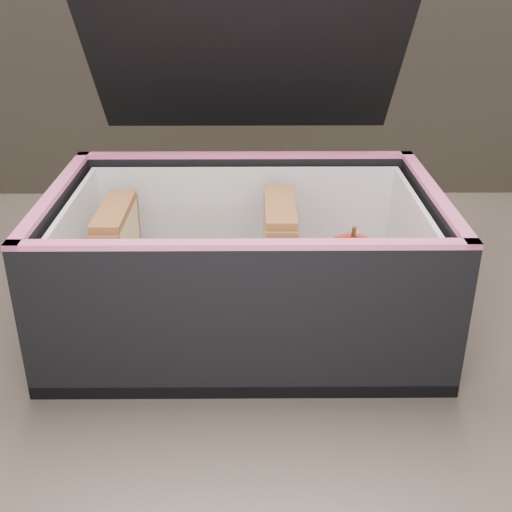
{
  "coord_description": "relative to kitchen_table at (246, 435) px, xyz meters",
  "views": [
    {
      "loc": [
        0.01,
        -0.46,
        1.07
      ],
      "look_at": [
        0.01,
        0.06,
        0.81
      ],
      "focal_mm": 45.0,
      "sensor_mm": 36.0,
      "label": 1
    }
  ],
  "objects": [
    {
      "name": "kitchen_table",
      "position": [
        0.0,
        0.0,
        0.0
      ],
      "size": [
        1.2,
        0.8,
        0.75
      ],
      "color": "brown",
      "rests_on": "ground"
    },
    {
      "name": "lunch_bag",
      "position": [
        -0.0,
        0.06,
        0.16
      ],
      "size": [
        0.33,
        0.36,
        0.29
      ],
      "color": "black",
      "rests_on": "kitchen_table"
    },
    {
      "name": "plastic_tub",
      "position": [
        -0.04,
        0.05,
        0.14
      ],
      "size": [
        0.19,
        0.13,
        0.08
      ],
      "primitive_type": null,
      "color": "white",
      "rests_on": "lunch_bag"
    },
    {
      "name": "sandwich_left",
      "position": [
        -0.11,
        0.05,
        0.16
      ],
      "size": [
        0.02,
        0.09,
        0.1
      ],
      "color": "#CEBE86",
      "rests_on": "plastic_tub"
    },
    {
      "name": "sandwich_right",
      "position": [
        0.03,
        0.05,
        0.16
      ],
      "size": [
        0.03,
        0.09,
        0.1
      ],
      "color": "#CEBE86",
      "rests_on": "plastic_tub"
    },
    {
      "name": "carrot_sticks",
      "position": [
        -0.05,
        0.06,
        0.12
      ],
      "size": [
        0.04,
        0.13,
        0.03
      ],
      "color": "#F54407",
      "rests_on": "plastic_tub"
    },
    {
      "name": "paper_napkin",
      "position": [
        0.1,
        0.06,
        0.11
      ],
      "size": [
        0.1,
        0.1,
        0.01
      ],
      "primitive_type": "cube",
      "rotation": [
        0.0,
        0.0,
        -0.43
      ],
      "color": "white",
      "rests_on": "lunch_bag"
    },
    {
      "name": "red_apple",
      "position": [
        0.1,
        0.06,
        0.14
      ],
      "size": [
        0.09,
        0.09,
        0.07
      ],
      "rotation": [
        0.0,
        0.0,
        0.32
      ],
      "color": "maroon",
      "rests_on": "paper_napkin"
    }
  ]
}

